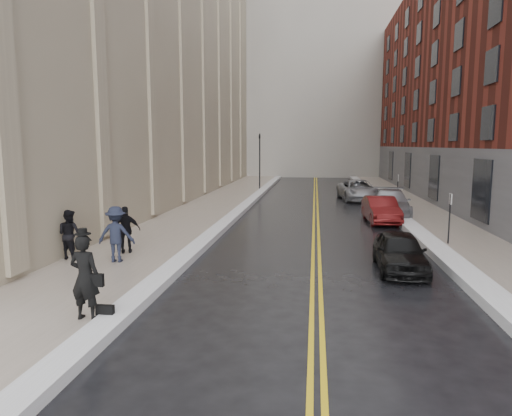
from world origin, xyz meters
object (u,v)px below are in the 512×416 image
(pedestrian_c, at_px, (126,230))
(car_maroon, at_px, (381,210))
(car_black, at_px, (400,252))
(car_silver_near, at_px, (390,203))
(pedestrian_b, at_px, (116,234))
(pedestrian_a, at_px, (70,234))
(pedestrian_main, at_px, (85,277))
(car_silver_far, at_px, (358,190))

(pedestrian_c, bearing_deg, car_maroon, -157.96)
(car_black, relative_size, car_silver_near, 0.70)
(pedestrian_c, bearing_deg, pedestrian_b, 80.03)
(car_silver_near, bearing_deg, pedestrian_a, -130.51)
(pedestrian_main, xyz_separation_m, pedestrian_b, (-1.57, 5.14, -0.04))
(pedestrian_b, distance_m, pedestrian_c, 1.30)
(car_maroon, relative_size, pedestrian_c, 2.43)
(car_maroon, bearing_deg, pedestrian_main, -122.71)
(pedestrian_main, relative_size, pedestrian_c, 1.14)
(car_silver_far, xyz_separation_m, pedestrian_b, (-10.08, -20.51, 0.35))
(pedestrian_a, bearing_deg, car_black, -160.97)
(pedestrian_main, bearing_deg, pedestrian_c, -68.40)
(car_maroon, bearing_deg, car_silver_near, 66.35)
(car_black, relative_size, car_silver_far, 0.69)
(pedestrian_b, bearing_deg, pedestrian_c, -87.95)
(pedestrian_main, bearing_deg, car_maroon, -113.34)
(car_maroon, relative_size, pedestrian_a, 2.42)
(pedestrian_main, xyz_separation_m, pedestrian_a, (-3.38, 5.32, -0.12))
(car_black, xyz_separation_m, car_silver_near, (1.55, 11.91, 0.14))
(car_silver_far, height_order, pedestrian_c, pedestrian_c)
(car_silver_far, height_order, pedestrian_b, pedestrian_b)
(car_maroon, bearing_deg, car_silver_far, 88.45)
(pedestrian_main, relative_size, pedestrian_a, 1.14)
(car_black, height_order, pedestrian_main, pedestrian_main)
(car_maroon, relative_size, car_silver_far, 0.78)
(car_silver_far, bearing_deg, car_black, -98.46)
(car_maroon, height_order, pedestrian_a, pedestrian_a)
(car_silver_far, bearing_deg, car_silver_near, -89.31)
(car_silver_near, height_order, pedestrian_a, pedestrian_a)
(car_silver_far, bearing_deg, pedestrian_c, -125.31)
(pedestrian_b, bearing_deg, car_black, 177.19)
(car_maroon, distance_m, pedestrian_c, 13.91)
(pedestrian_a, bearing_deg, pedestrian_main, 139.23)
(car_maroon, relative_size, car_silver_near, 0.79)
(pedestrian_c, bearing_deg, pedestrian_main, 86.78)
(car_maroon, height_order, pedestrian_b, pedestrian_b)
(car_black, distance_m, pedestrian_main, 9.93)
(pedestrian_b, height_order, pedestrian_c, pedestrian_b)
(pedestrian_a, height_order, pedestrian_b, pedestrian_b)
(pedestrian_a, bearing_deg, car_silver_far, -103.58)
(pedestrian_a, bearing_deg, pedestrian_c, -128.74)
(car_maroon, distance_m, pedestrian_b, 14.64)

